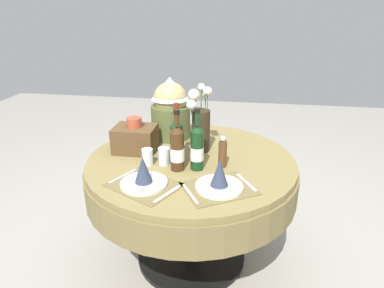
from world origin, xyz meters
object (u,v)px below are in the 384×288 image
(wine_bottle_centre, at_px, (177,140))
(gift_tub_back_left, at_px, (170,106))
(tumbler_mid, at_px, (164,156))
(flower_vase, at_px, (200,121))
(wine_bottle_left, at_px, (177,148))
(dining_table, at_px, (191,179))
(pepper_mill, at_px, (223,153))
(wine_bottle_right, at_px, (197,147))
(place_setting_left, at_px, (144,177))
(woven_basket_side_left, at_px, (135,138))
(tumbler_near_left, at_px, (147,157))
(place_setting_right, at_px, (219,180))

(wine_bottle_centre, relative_size, gift_tub_back_left, 0.83)
(wine_bottle_centre, relative_size, tumbler_mid, 3.44)
(flower_vase, xyz_separation_m, gift_tub_back_left, (-0.23, 0.20, 0.03))
(gift_tub_back_left, bearing_deg, wine_bottle_left, -73.57)
(dining_table, distance_m, pepper_mill, 0.31)
(wine_bottle_centre, bearing_deg, wine_bottle_right, -38.19)
(dining_table, relative_size, place_setting_left, 3.00)
(pepper_mill, distance_m, woven_basket_side_left, 0.57)
(dining_table, bearing_deg, tumbler_mid, -144.09)
(wine_bottle_right, distance_m, tumbler_near_left, 0.30)
(wine_bottle_left, bearing_deg, place_setting_right, -35.78)
(tumbler_near_left, distance_m, woven_basket_side_left, 0.23)
(tumbler_mid, distance_m, pepper_mill, 0.33)
(wine_bottle_centre, height_order, gift_tub_back_left, gift_tub_back_left)
(place_setting_right, height_order, woven_basket_side_left, woven_basket_side_left)
(wine_bottle_left, xyz_separation_m, tumbler_near_left, (-0.18, 0.03, -0.08))
(place_setting_right, height_order, flower_vase, flower_vase)
(place_setting_left, distance_m, woven_basket_side_left, 0.46)
(tumbler_mid, relative_size, gift_tub_back_left, 0.24)
(flower_vase, height_order, woven_basket_side_left, flower_vase)
(place_setting_right, relative_size, wine_bottle_right, 1.20)
(dining_table, distance_m, tumbler_mid, 0.26)
(flower_vase, bearing_deg, place_setting_left, -114.22)
(wine_bottle_left, relative_size, pepper_mill, 1.87)
(wine_bottle_centre, relative_size, wine_bottle_right, 0.97)
(wine_bottle_left, relative_size, tumbler_near_left, 3.61)
(wine_bottle_centre, xyz_separation_m, gift_tub_back_left, (-0.11, 0.35, 0.10))
(flower_vase, bearing_deg, dining_table, -104.92)
(dining_table, relative_size, flower_vase, 3.01)
(pepper_mill, xyz_separation_m, woven_basket_side_left, (-0.55, 0.14, 0.00))
(tumbler_mid, xyz_separation_m, gift_tub_back_left, (-0.05, 0.43, 0.17))
(tumbler_mid, bearing_deg, place_setting_left, -99.87)
(flower_vase, relative_size, wine_bottle_right, 1.19)
(dining_table, distance_m, place_setting_right, 0.43)
(wine_bottle_right, bearing_deg, woven_basket_side_left, 155.30)
(dining_table, height_order, wine_bottle_right, wine_bottle_right)
(wine_bottle_centre, bearing_deg, dining_table, 16.95)
(tumbler_near_left, relative_size, woven_basket_side_left, 0.38)
(tumbler_mid, bearing_deg, wine_bottle_right, -8.22)
(dining_table, xyz_separation_m, tumbler_near_left, (-0.23, -0.12, 0.19))
(place_setting_left, relative_size, place_setting_right, 0.99)
(pepper_mill, bearing_deg, tumbler_mid, -176.45)
(wine_bottle_centre, bearing_deg, place_setting_right, -48.14)
(place_setting_right, relative_size, wine_bottle_centre, 1.23)
(wine_bottle_left, xyz_separation_m, gift_tub_back_left, (-0.14, 0.48, 0.09))
(dining_table, xyz_separation_m, flower_vase, (0.04, 0.13, 0.33))
(tumbler_near_left, height_order, woven_basket_side_left, woven_basket_side_left)
(flower_vase, bearing_deg, tumbler_mid, -126.98)
(wine_bottle_centre, xyz_separation_m, tumbler_mid, (-0.06, -0.08, -0.08))
(place_setting_left, xyz_separation_m, tumbler_mid, (0.04, 0.26, 0.00))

